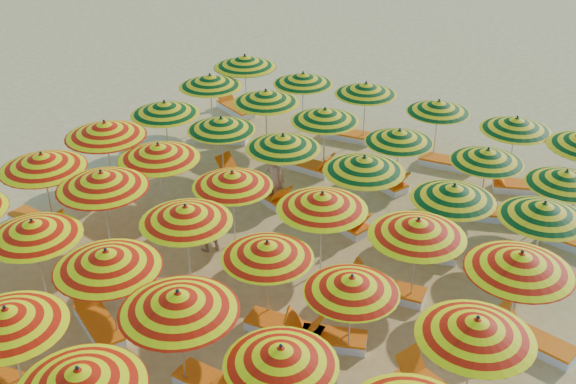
# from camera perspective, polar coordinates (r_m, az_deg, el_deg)

# --- Properties ---
(ground) EXTENTS (120.00, 120.00, 0.00)m
(ground) POSITION_cam_1_polar(r_m,az_deg,el_deg) (18.31, -0.86, -5.01)
(ground) COLOR #E0BF63
(ground) RESTS_ON ground
(umbrella_2) EXTENTS (2.25, 2.25, 2.30)m
(umbrella_2) POSITION_cam_1_polar(r_m,az_deg,el_deg) (14.08, -21.33, -9.23)
(umbrella_2) COLOR silver
(umbrella_2) RESTS_ON ground
(umbrella_3) EXTENTS (2.74, 2.74, 2.32)m
(umbrella_3) POSITION_cam_1_polar(r_m,az_deg,el_deg) (12.42, -16.18, -14.00)
(umbrella_3) COLOR silver
(umbrella_3) RESTS_ON ground
(umbrella_7) EXTENTS (2.66, 2.66, 2.22)m
(umbrella_7) POSITION_cam_1_polar(r_m,az_deg,el_deg) (16.64, -19.50, -2.76)
(umbrella_7) COLOR silver
(umbrella_7) RESTS_ON ground
(umbrella_8) EXTENTS (2.79, 2.79, 2.35)m
(umbrella_8) POSITION_cam_1_polar(r_m,az_deg,el_deg) (14.97, -14.13, -5.19)
(umbrella_8) COLOR silver
(umbrella_8) RESTS_ON ground
(umbrella_9) EXTENTS (2.74, 2.74, 2.40)m
(umbrella_9) POSITION_cam_1_polar(r_m,az_deg,el_deg) (13.49, -8.66, -8.58)
(umbrella_9) COLOR silver
(umbrella_9) RESTS_ON ground
(umbrella_10) EXTENTS (2.24, 2.24, 2.14)m
(umbrella_10) POSITION_cam_1_polar(r_m,az_deg,el_deg) (12.60, -0.56, -12.81)
(umbrella_10) COLOR silver
(umbrella_10) RESTS_ON ground
(umbrella_12) EXTENTS (2.53, 2.53, 2.35)m
(umbrella_12) POSITION_cam_1_polar(r_m,az_deg,el_deg) (19.30, -18.86, 2.32)
(umbrella_12) COLOR silver
(umbrella_12) RESTS_ON ground
(umbrella_13) EXTENTS (2.76, 2.76, 2.38)m
(umbrella_13) POSITION_cam_1_polar(r_m,az_deg,el_deg) (17.89, -14.51, 0.92)
(umbrella_13) COLOR silver
(umbrella_13) RESTS_ON ground
(umbrella_14) EXTENTS (2.81, 2.81, 2.25)m
(umbrella_14) POSITION_cam_1_polar(r_m,az_deg,el_deg) (16.34, -8.09, -1.73)
(umbrella_14) COLOR silver
(umbrella_14) RESTS_ON ground
(umbrella_15) EXTENTS (1.99, 1.99, 2.10)m
(umbrella_15) POSITION_cam_1_polar(r_m,az_deg,el_deg) (15.19, -1.65, -4.60)
(umbrella_15) COLOR silver
(umbrella_15) RESTS_ON ground
(umbrella_16) EXTENTS (1.97, 1.97, 2.05)m
(umbrella_16) POSITION_cam_1_polar(r_m,az_deg,el_deg) (14.34, 5.06, -7.28)
(umbrella_16) COLOR silver
(umbrella_16) RESTS_ON ground
(umbrella_17) EXTENTS (2.56, 2.56, 2.29)m
(umbrella_17) POSITION_cam_1_polar(r_m,az_deg,el_deg) (13.35, 14.66, -10.35)
(umbrella_17) COLOR silver
(umbrella_17) RESTS_ON ground
(umbrella_18) EXTENTS (2.73, 2.73, 2.39)m
(umbrella_18) POSITION_cam_1_polar(r_m,az_deg,el_deg) (20.55, -14.26, 4.82)
(umbrella_18) COLOR silver
(umbrella_18) RESTS_ON ground
(umbrella_19) EXTENTS (2.71, 2.71, 2.31)m
(umbrella_19) POSITION_cam_1_polar(r_m,az_deg,el_deg) (19.14, -10.20, 3.16)
(umbrella_19) COLOR silver
(umbrella_19) RESTS_ON ground
(umbrella_20) EXTENTS (2.06, 2.06, 2.14)m
(umbrella_20) POSITION_cam_1_polar(r_m,az_deg,el_deg) (17.85, -4.42, 1.00)
(umbrella_20) COLOR silver
(umbrella_20) RESTS_ON ground
(umbrella_21) EXTENTS (2.81, 2.81, 2.27)m
(umbrella_21) POSITION_cam_1_polar(r_m,az_deg,el_deg) (16.64, 2.72, -0.74)
(umbrella_21) COLOR silver
(umbrella_21) RESTS_ON ground
(umbrella_22) EXTENTS (2.38, 2.38, 2.29)m
(umbrella_22) POSITION_cam_1_polar(r_m,az_deg,el_deg) (15.86, 10.22, -2.81)
(umbrella_22) COLOR silver
(umbrella_22) RESTS_ON ground
(umbrella_23) EXTENTS (2.70, 2.70, 2.36)m
(umbrella_23) POSITION_cam_1_polar(r_m,az_deg,el_deg) (15.17, 17.90, -5.28)
(umbrella_23) COLOR silver
(umbrella_23) RESTS_ON ground
(umbrella_24) EXTENTS (2.47, 2.47, 2.21)m
(umbrella_24) POSITION_cam_1_polar(r_m,az_deg,el_deg) (22.04, -9.72, 6.56)
(umbrella_24) COLOR silver
(umbrella_24) RESTS_ON ground
(umbrella_25) EXTENTS (1.99, 1.99, 2.10)m
(umbrella_25) POSITION_cam_1_polar(r_m,az_deg,el_deg) (20.97, -5.30, 5.38)
(umbrella_25) COLOR silver
(umbrella_25) RESTS_ON ground
(umbrella_26) EXTENTS (2.64, 2.64, 2.19)m
(umbrella_26) POSITION_cam_1_polar(r_m,az_deg,el_deg) (19.63, -0.40, 4.00)
(umbrella_26) COLOR silver
(umbrella_26) RESTS_ON ground
(umbrella_27) EXTENTS (2.15, 2.15, 2.25)m
(umbrella_27) POSITION_cam_1_polar(r_m,az_deg,el_deg) (18.43, 6.04, 2.21)
(umbrella_27) COLOR silver
(umbrella_27) RESTS_ON ground
(umbrella_28) EXTENTS (2.42, 2.42, 2.17)m
(umbrella_28) POSITION_cam_1_polar(r_m,az_deg,el_deg) (17.61, 12.97, -0.04)
(umbrella_28) COLOR silver
(umbrella_28) RESTS_ON ground
(umbrella_29) EXTENTS (2.44, 2.44, 2.17)m
(umbrella_29) POSITION_cam_1_polar(r_m,az_deg,el_deg) (17.45, 19.56, -1.38)
(umbrella_29) COLOR silver
(umbrella_29) RESTS_ON ground
(umbrella_30) EXTENTS (2.38, 2.38, 2.21)m
(umbrella_30) POSITION_cam_1_polar(r_m,az_deg,el_deg) (24.00, -6.17, 8.74)
(umbrella_30) COLOR silver
(umbrella_30) RESTS_ON ground
(umbrella_31) EXTENTS (2.25, 2.25, 2.23)m
(umbrella_31) POSITION_cam_1_polar(r_m,az_deg,el_deg) (22.54, -1.76, 7.54)
(umbrella_31) COLOR silver
(umbrella_31) RESTS_ON ground
(umbrella_32) EXTENTS (2.28, 2.28, 2.15)m
(umbrella_32) POSITION_cam_1_polar(r_m,az_deg,el_deg) (21.40, 2.94, 6.10)
(umbrella_32) COLOR silver
(umbrella_32) RESTS_ON ground
(umbrella_33) EXTENTS (2.57, 2.57, 2.06)m
(umbrella_33) POSITION_cam_1_polar(r_m,az_deg,el_deg) (20.47, 8.79, 4.39)
(umbrella_33) COLOR silver
(umbrella_33) RESTS_ON ground
(umbrella_34) EXTENTS (2.04, 2.04, 2.07)m
(umbrella_34) POSITION_cam_1_polar(r_m,az_deg,el_deg) (19.81, 15.49, 2.79)
(umbrella_34) COLOR silver
(umbrella_34) RESTS_ON ground
(umbrella_35) EXTENTS (2.14, 2.14, 2.08)m
(umbrella_35) POSITION_cam_1_polar(r_m,az_deg,el_deg) (19.27, 21.10, 1.05)
(umbrella_35) COLOR silver
(umbrella_35) RESTS_ON ground
(umbrella_36) EXTENTS (2.40, 2.40, 2.33)m
(umbrella_36) POSITION_cam_1_polar(r_m,az_deg,el_deg) (25.39, -3.42, 10.26)
(umbrella_36) COLOR silver
(umbrella_36) RESTS_ON ground
(umbrella_37) EXTENTS (2.39, 2.39, 2.13)m
(umbrella_37) POSITION_cam_1_polar(r_m,az_deg,el_deg) (24.27, 1.20, 8.96)
(umbrella_37) COLOR silver
(umbrella_37) RESTS_ON ground
(umbrella_38) EXTENTS (2.44, 2.44, 2.14)m
(umbrella_38) POSITION_cam_1_polar(r_m,az_deg,el_deg) (23.50, 6.17, 8.12)
(umbrella_38) COLOR silver
(umbrella_38) RESTS_ON ground
(umbrella_39) EXTENTS (2.20, 2.20, 2.07)m
(umbrella_39) POSITION_cam_1_polar(r_m,az_deg,el_deg) (22.63, 11.81, 6.63)
(umbrella_39) COLOR silver
(umbrella_39) RESTS_ON ground
(umbrella_40) EXTENTS (2.50, 2.50, 2.18)m
(umbrella_40) POSITION_cam_1_polar(r_m,az_deg,el_deg) (21.73, 17.60, 5.14)
(umbrella_40) COLOR silver
(umbrella_40) RESTS_ON ground
(lounger_1) EXTENTS (1.82, 1.00, 0.69)m
(lounger_1) POSITION_cam_1_polar(r_m,az_deg,el_deg) (15.64, -21.52, -13.82)
(lounger_1) COLOR white
(lounger_1) RESTS_ON ground
(lounger_4) EXTENTS (1.82, 1.23, 0.69)m
(lounger_4) POSITION_cam_1_polar(r_m,az_deg,el_deg) (16.47, -14.76, -10.01)
(lounger_4) COLOR white
(lounger_4) RESTS_ON ground
(lounger_7) EXTENTS (1.75, 0.62, 0.69)m
(lounger_7) POSITION_cam_1_polar(r_m,az_deg,el_deg) (20.49, -19.15, -2.24)
(lounger_7) COLOR white
(lounger_7) RESTS_ON ground
(lounger_8) EXTENTS (1.80, 0.81, 0.69)m
(lounger_8) POSITION_cam_1_polar(r_m,az_deg,el_deg) (15.83, -0.14, -10.70)
(lounger_8) COLOR white
(lounger_8) RESTS_ON ground
(lounger_9) EXTENTS (1.82, 1.21, 0.69)m
(lounger_9) POSITION_cam_1_polar(r_m,az_deg,el_deg) (15.60, 2.87, -11.43)
(lounger_9) COLOR white
(lounger_9) RESTS_ON ground
(lounger_11) EXTENTS (1.81, 0.90, 0.69)m
(lounger_11) POSITION_cam_1_polar(r_m,az_deg,el_deg) (17.05, 7.76, -7.62)
(lounger_11) COLOR white
(lounger_11) RESTS_ON ground
(lounger_12) EXTENTS (1.80, 0.84, 0.69)m
(lounger_12) POSITION_cam_1_polar(r_m,az_deg,el_deg) (16.38, 18.76, -11.00)
(lounger_12) COLOR white
(lounger_12) RESTS_ON ground
(lounger_13) EXTENTS (1.80, 0.84, 0.69)m
(lounger_13) POSITION_cam_1_polar(r_m,az_deg,el_deg) (21.58, -3.73, 1.14)
(lounger_13) COLOR white
(lounger_13) RESTS_ON ground
(lounger_14) EXTENTS (1.83, 1.10, 0.69)m
(lounger_14) POSITION_cam_1_polar(r_m,az_deg,el_deg) (20.66, -1.62, -0.17)
(lounger_14) COLOR white
(lounger_14) RESTS_ON ground
(lounger_15) EXTENTS (1.82, 1.00, 0.69)m
(lounger_15) POSITION_cam_1_polar(r_m,az_deg,el_deg) (19.42, 4.27, -2.35)
(lounger_15) COLOR white
(lounger_15) RESTS_ON ground
(lounger_16) EXTENTS (1.83, 1.12, 0.69)m
(lounger_16) POSITION_cam_1_polar(r_m,az_deg,el_deg) (18.52, 10.72, -4.59)
(lounger_16) COLOR white
(lounger_16) RESTS_ON ground
(lounger_17) EXTENTS (1.82, 1.23, 0.69)m
(lounger_17) POSITION_cam_1_polar(r_m,az_deg,el_deg) (24.21, -5.11, 4.38)
(lounger_17) COLOR white
(lounger_17) RESTS_ON ground
(lounger_18) EXTENTS (1.74, 0.59, 0.69)m
(lounger_18) POSITION_cam_1_polar(r_m,az_deg,el_deg) (22.26, 1.52, 2.13)
(lounger_18) COLOR white
(lounger_18) RESTS_ON ground
(lounger_19) EXTENTS (1.83, 1.11, 0.69)m
(lounger_19) POSITION_cam_1_polar(r_m,az_deg,el_deg) (21.54, 7.46, 0.89)
(lounger_19) COLOR white
(lounger_19) RESTS_ON ground
(lounger_20) EXTENTS (1.82, 1.21, 0.69)m
(lounger_20) POSITION_cam_1_polar(r_m,az_deg,el_deg) (20.53, 16.26, -1.67)
(lounger_20) COLOR white
(lounger_20) RESTS_ON ground
(lounger_21) EXTENTS (1.79, 0.79, 0.69)m
(lounger_21) POSITION_cam_1_polar(r_m,az_deg,el_deg) (19.91, 21.82, -3.77)
(lounger_21) COLOR white
(lounger_21) RESTS_ON ground
(lounger_22) EXTENTS (1.83, 1.13, 0.69)m
(lounger_22) POSITION_cam_1_polar(r_m,az_deg,el_deg) (26.47, -4.23, 6.66)
(lounger_22) COLOR white
(lounger_22) RESTS_ON ground
(lounger_23) EXTENTS (1.81, 0.86, 0.69)m
(lounger_23) POSITION_cam_1_polar(r_m,az_deg,el_deg) (24.36, 4.61, 4.56)
(lounger_23) COLOR white
(lounger_23) RESTS_ON ground
(lounger_24) EXTENTS (1.80, 0.86, 0.69)m
(lounger_24) POSITION_cam_1_polar(r_m,az_deg,el_deg) (22.97, 12.58, 2.30)
(lounger_24) COLOR white
(lounger_24) RESTS_ON ground
(lounger_25) EXTENTS (1.82, 1.22, 0.69)m
(lounger_25) POSITION_cam_1_polar(r_m,az_deg,el_deg) (22.14, 17.94, 0.43)
(lounger_25) COLOR white
(lounger_25) RESTS_ON ground
(beachgoer_a) EXTENTS (0.58, 0.41, 1.52)m
(beachgoer_a) POSITION_cam_1_polar(r_m,az_deg,el_deg) (20.15, -1.06, 0.99)
(beachgoer_a) COLOR #DEA27C
(beachgoer_a) RESTS_ON ground
(beachgoer_b) EXTENTS (0.80, 0.82, 1.34)m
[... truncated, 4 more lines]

